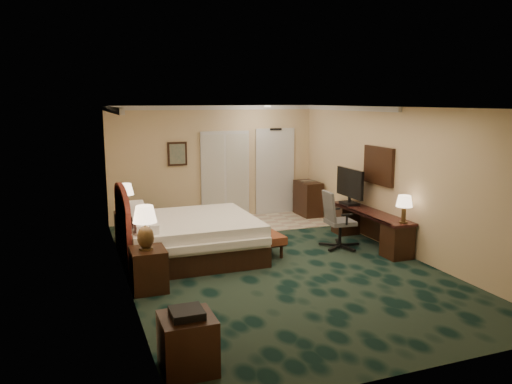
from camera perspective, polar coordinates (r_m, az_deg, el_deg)
name	(u,v)px	position (r m, az deg, el deg)	size (l,w,h in m)	color
floor	(274,264)	(8.79, 2.12, -8.26)	(5.00, 7.50, 0.00)	black
ceiling	(276,107)	(8.33, 2.25, 9.63)	(5.00, 7.50, 0.00)	white
wall_back	(215,163)	(11.96, -4.77, 3.35)	(5.00, 0.00, 2.70)	#DCBF89
wall_front	(419,249)	(5.29, 18.15, -6.18)	(5.00, 0.00, 2.70)	#DCBF89
wall_left	(124,198)	(7.85, -14.90, -0.68)	(0.00, 7.50, 2.70)	#DCBF89
wall_right	(398,180)	(9.69, 15.97, 1.32)	(0.00, 7.50, 2.70)	#DCBF89
crown_molding	(276,111)	(8.33, 2.25, 9.29)	(5.00, 7.50, 0.10)	silver
tile_patch	(262,222)	(11.70, 0.73, -3.48)	(3.20, 1.70, 0.01)	beige
headboard	(123,224)	(8.97, -14.98, -3.58)	(0.12, 2.00, 1.40)	#521814
entry_door	(275,172)	(12.48, 2.16, 2.29)	(1.02, 0.06, 2.18)	silver
closet_doors	(225,175)	(12.04, -3.55, 1.97)	(1.20, 0.06, 2.10)	beige
wall_art	(177,154)	(11.69, -8.99, 4.33)	(0.45, 0.06, 0.55)	#4C665C
wall_mirror	(379,166)	(10.12, 13.83, 2.94)	(0.05, 0.95, 0.75)	white
bed	(191,238)	(9.15, -7.42, -5.20)	(2.29, 2.12, 0.73)	white
nightstand_near	(149,269)	(7.73, -12.17, -8.65)	(0.51, 0.58, 0.64)	black
nightstand_far	(129,229)	(10.15, -14.28, -4.11)	(0.52, 0.59, 0.65)	black
lamp_near	(145,228)	(7.53, -12.54, -4.02)	(0.35, 0.35, 0.66)	black
lamp_far	(126,199)	(9.99, -14.64, -0.73)	(0.31, 0.31, 0.59)	black
bed_bench	(263,241)	(9.45, 0.84, -5.62)	(0.41, 1.19, 0.40)	#652E15
side_table	(188,344)	(5.51, -7.83, -16.78)	(0.56, 0.56, 0.60)	black
desk	(369,228)	(10.13, 12.82, -4.03)	(0.50, 2.31, 0.67)	black
tv	(350,187)	(10.58, 10.66, 0.61)	(0.08, 0.97, 0.76)	black
desk_lamp	(404,209)	(9.20, 16.55, -1.89)	(0.29, 0.29, 0.51)	black
desk_chair	(340,219)	(9.73, 9.62, -3.12)	(0.65, 0.61, 1.12)	#515151
minibar	(308,199)	(12.40, 5.95, -0.75)	(0.45, 0.80, 0.85)	black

